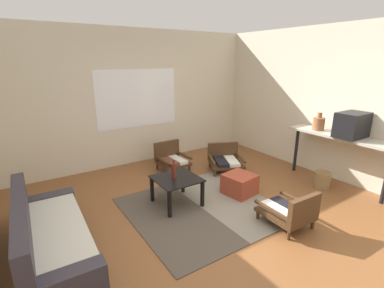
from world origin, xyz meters
TOP-DOWN VIEW (x-y plane):
  - ground_plane at (0.00, 0.00)m, footprint 7.80×7.80m
  - far_wall_with_window at (0.00, 3.06)m, footprint 5.60×0.13m
  - side_wall_right at (2.66, 0.30)m, footprint 0.12×6.60m
  - area_rug at (-0.07, 0.62)m, footprint 2.04×2.01m
  - couch at (-2.07, 0.74)m, footprint 0.75×1.89m
  - coffee_table at (-0.31, 0.94)m, footprint 0.63×0.63m
  - armchair_by_window at (0.31, 2.22)m, footprint 0.56×0.56m
  - armchair_striped_foreground at (0.62, -0.38)m, footprint 0.56×0.64m
  - armchair_corner at (1.19, 1.61)m, footprint 0.82×0.81m
  - ottoman_orange at (0.71, 0.67)m, footprint 0.51×0.51m
  - console_shelf at (2.32, 0.03)m, footprint 0.44×1.71m
  - crt_television at (2.32, -0.13)m, footprint 0.52×0.35m
  - clay_vase at (2.32, 0.44)m, footprint 0.20×0.20m
  - glass_bottle at (-0.34, 0.95)m, footprint 0.07×0.07m
  - wicker_basket at (2.06, 0.07)m, footprint 0.26×0.26m

SIDE VIEW (x-z plane):
  - ground_plane at x=0.00m, z-range 0.00..0.00m
  - area_rug at x=-0.07m, z-range 0.00..0.01m
  - wicker_basket at x=2.06m, z-range 0.00..0.28m
  - ottoman_orange at x=0.71m, z-range 0.00..0.34m
  - couch at x=-2.07m, z-range -0.13..0.57m
  - armchair_corner at x=1.19m, z-range -0.02..0.48m
  - armchair_striped_foreground at x=0.62m, z-range -0.03..0.49m
  - armchair_by_window at x=0.31m, z-range -0.03..0.51m
  - coffee_table at x=-0.31m, z-range 0.14..0.57m
  - glass_bottle at x=-0.34m, z-range 0.41..0.69m
  - console_shelf at x=2.32m, z-range 0.35..1.26m
  - clay_vase at x=2.32m, z-range 0.87..1.18m
  - crt_television at x=2.32m, z-range 0.91..1.31m
  - far_wall_with_window at x=0.00m, z-range 0.00..2.70m
  - side_wall_right at x=2.66m, z-range 0.00..2.70m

